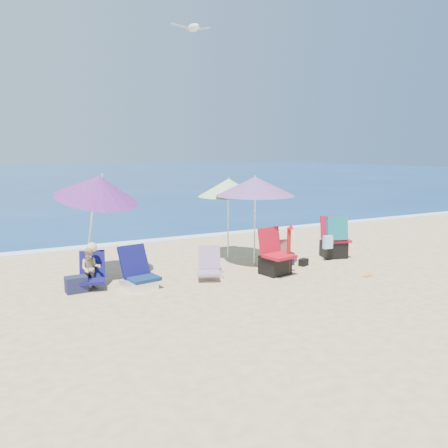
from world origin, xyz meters
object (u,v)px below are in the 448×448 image
chair_rainbow (210,269)px  person_left (91,268)px  umbrella_turquoise (255,186)px  person_center (274,249)px  umbrella_striped (229,188)px  seagull (193,28)px  furled_umbrella (289,246)px  camp_chair_left (275,261)px  camp_chair_right (334,242)px  chair_navy (138,277)px  umbrella_blue (98,187)px

chair_rainbow → person_left: person_left is taller
umbrella_turquoise → person_center: (0.26, -0.43, -1.43)m
umbrella_striped → seagull: (-1.15, -0.51, 3.53)m
furled_umbrella → chair_rainbow: size_ratio=1.40×
umbrella_turquoise → furled_umbrella: bearing=-78.8°
camp_chair_left → camp_chair_right: size_ratio=0.93×
chair_navy → chair_rainbow: bearing=1.1°
camp_chair_right → person_left: size_ratio=1.20×
camp_chair_right → camp_chair_left: bearing=-164.2°
seagull → chair_navy: bearing=-150.9°
umbrella_turquoise → umbrella_blue: umbrella_blue is taller
umbrella_turquoise → umbrella_blue: bearing=171.0°
umbrella_turquoise → chair_navy: size_ratio=2.60×
umbrella_turquoise → furled_umbrella: umbrella_turquoise is taller
umbrella_striped → seagull: 3.75m
umbrella_blue → furled_umbrella: bearing=-24.0°
chair_rainbow → person_center: (1.67, 0.05, 0.28)m
umbrella_striped → person_left: (-3.65, -1.03, -1.38)m
chair_rainbow → person_left: (-2.44, 0.37, 0.24)m
seagull → person_left: bearing=-168.2°
furled_umbrella → camp_chair_left: (-0.25, 0.18, -0.33)m
umbrella_turquoise → chair_navy: bearing=-170.3°
umbrella_blue → umbrella_striped: bearing=6.3°
camp_chair_right → seagull: seagull is taller
chair_rainbow → camp_chair_left: camp_chair_left is taller
umbrella_striped → umbrella_blue: (-3.29, -0.36, 0.15)m
camp_chair_left → person_left: bearing=168.2°
camp_chair_left → person_center: size_ratio=1.09×
furled_umbrella → camp_chair_right: bearing=22.3°
umbrella_turquoise → camp_chair_left: size_ratio=2.08×
chair_rainbow → camp_chair_right: camp_chair_right is taller
person_left → seagull: 5.53m
chair_navy → person_center: (3.28, 0.08, 0.24)m
chair_rainbow → camp_chair_left: bearing=-17.4°
camp_chair_right → umbrella_turquoise: bearing=172.7°
umbrella_blue → seagull: seagull is taller
umbrella_striped → chair_navy: umbrella_striped is taller
umbrella_striped → camp_chair_left: 2.37m
umbrella_blue → chair_rainbow: umbrella_blue is taller
umbrella_blue → person_center: size_ratio=2.53×
umbrella_blue → camp_chair_left: umbrella_blue is taller
chair_navy → person_center: person_center is taller
camp_chair_left → seagull: 5.36m
umbrella_blue → person_center: bearing=-14.7°
person_left → seagull: (2.50, 0.52, 4.91)m
umbrella_blue → chair_rainbow: bearing=-26.4°
umbrella_striped → chair_rainbow: umbrella_striped is taller
camp_chair_right → seagull: size_ratio=1.21×
chair_navy → person_left: bearing=154.3°
camp_chair_right → seagull: 6.12m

